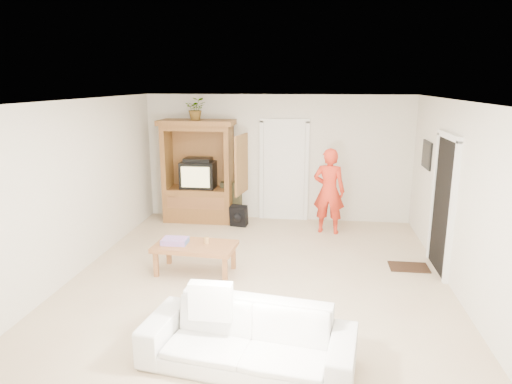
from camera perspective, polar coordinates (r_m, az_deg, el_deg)
floor at (r=7.00m, az=0.41°, el=-10.38°), size 6.00×6.00×0.00m
ceiling at (r=6.40m, az=0.45°, el=11.39°), size 6.00×6.00×0.00m
wall_back at (r=9.51m, az=2.65°, el=4.25°), size 5.50×0.00×5.50m
wall_front at (r=3.77m, az=-5.26°, el=-10.72°), size 5.50×0.00×5.50m
wall_left at (r=7.43m, az=-21.13°, el=0.66°), size 0.00×6.00×6.00m
wall_right at (r=6.83m, az=24.00°, el=-0.70°), size 0.00×6.00×6.00m
armoire at (r=9.51m, az=-7.06°, el=1.77°), size 1.82×1.14×2.10m
door_back at (r=9.52m, az=3.52°, el=2.53°), size 0.85×0.05×2.04m
doorway_right at (r=7.44m, az=22.35°, el=-1.65°), size 0.05×0.90×2.04m
framed_picture at (r=8.57m, az=20.58°, el=4.38°), size 0.03×0.60×0.48m
doormat at (r=7.66m, az=18.55°, el=-8.88°), size 0.60×0.40×0.02m
plant at (r=9.30m, az=-7.51°, el=10.27°), size 0.44×0.39×0.44m
man at (r=8.78m, az=9.11°, el=0.12°), size 0.66×0.49×1.65m
sofa at (r=4.87m, az=-1.03°, el=-17.77°), size 2.25×1.14×0.63m
coffee_table at (r=7.02m, az=-7.62°, el=-6.96°), size 1.26×0.74×0.45m
towel at (r=7.07m, az=-10.09°, el=-6.05°), size 0.38×0.28×0.08m
candle at (r=6.99m, az=-6.21°, el=-6.05°), size 0.08×0.08×0.10m
backpack_black at (r=9.21m, az=-2.17°, el=-3.05°), size 0.36×0.25×0.41m
backpack_olive at (r=9.67m, az=-3.10°, el=-1.03°), size 0.44×0.33×0.81m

